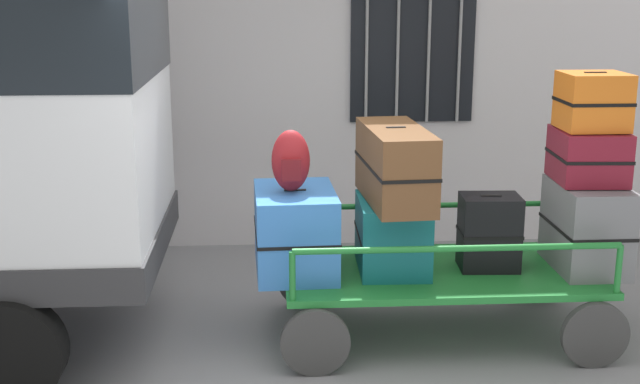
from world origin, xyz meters
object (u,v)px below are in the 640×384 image
Objects in this scene: luggage_cart at (439,281)px; suitcase_midright_middle at (588,156)px; suitcase_midleft_bottom at (392,235)px; suitcase_center_bottom at (489,232)px; suitcase_midleft_middle at (395,165)px; suitcase_midright_bottom at (586,226)px; suitcase_left_bottom at (295,231)px; suitcase_midright_top at (593,101)px; backpack at (291,161)px.

luggage_cart is 4.11× the size of suitcase_midright_middle.
suitcase_midleft_bottom reaches higher than luggage_cart.
suitcase_midright_middle is (0.71, 0.04, 0.56)m from suitcase_center_bottom.
suitcase_midleft_bottom is 0.67× the size of suitcase_midleft_middle.
suitcase_midright_bottom is 0.52m from suitcase_midright_middle.
suitcase_left_bottom is 1.83× the size of suitcase_midright_top.
suitcase_midright_bottom is (1.07, -0.04, 0.42)m from luggage_cart.
suitcase_center_bottom is 0.71m from suitcase_midright_bottom.
luggage_cart is 0.52m from suitcase_center_bottom.
suitcase_midleft_middle reaches higher than suitcase_center_bottom.
suitcase_midleft_middle is at bearing -0.49° from backpack.
suitcase_midright_middle is at bearing 2.36° from suitcase_midleft_middle.
suitcase_midleft_bottom is 1.27× the size of suitcase_center_bottom.
suitcase_midright_middle is 0.40m from suitcase_midright_top.
suitcase_midright_bottom is (1.42, -0.02, -0.48)m from suitcase_midleft_middle.
suitcase_midright_bottom is at bearing -2.06° from luggage_cart.
suitcase_midright_middle is (2.14, 0.01, 0.53)m from suitcase_left_bottom.
suitcase_midright_top is 2.20m from backpack.
luggage_cart is 5.25× the size of suitcase_midright_top.
suitcase_left_bottom is 2.14m from suitcase_midright_bottom.
suitcase_midleft_middle is (0.00, -0.05, 0.54)m from suitcase_midleft_bottom.
suitcase_midleft_bottom is at bearing 177.15° from suitcase_midright_bottom.
suitcase_midright_top is (1.07, 0.03, 1.33)m from luggage_cart.
suitcase_midright_top reaches higher than suitcase_midleft_middle.
suitcase_center_bottom is at bearing 0.58° from backpack.
suitcase_midleft_bottom is (-0.36, 0.03, 0.36)m from luggage_cart.
backpack reaches higher than suitcase_midright_bottom.
suitcase_midleft_bottom is 0.97× the size of suitcase_midright_bottom.
suitcase_left_bottom is 0.87m from suitcase_midleft_middle.
luggage_cart is 4.29× the size of suitcase_center_bottom.
suitcase_midright_bottom reaches higher than suitcase_midleft_bottom.
backpack reaches higher than suitcase_center_bottom.
suitcase_midright_middle reaches higher than suitcase_center_bottom.
suitcase_midright_middle is at bearing 2.01° from luggage_cart.
backpack is at bearing -176.34° from suitcase_midleft_bottom.
backpack is at bearing -179.22° from luggage_cart.
backpack is (-2.17, -0.05, -0.00)m from suitcase_midright_middle.
suitcase_midright_top is (-0.00, -0.01, 0.40)m from suitcase_midright_middle.
suitcase_midright_top is at bearing 2.61° from suitcase_center_bottom.
suitcase_center_bottom is (1.42, -0.03, -0.03)m from suitcase_left_bottom.
backpack is (-2.17, -0.05, -0.40)m from suitcase_midright_top.
suitcase_left_bottom is at bearing -179.72° from suitcase_midright_middle.
suitcase_midleft_bottom is 1.54m from suitcase_midright_middle.
suitcase_center_bottom is at bearing -177.39° from suitcase_midright_top.
suitcase_midright_middle is at bearing 3.03° from suitcase_center_bottom.
suitcase_midleft_middle is 0.74m from backpack.
backpack reaches higher than suitcase_midright_middle.
backpack is at bearing -178.61° from suitcase_midright_middle.
suitcase_midright_middle is at bearing 1.39° from backpack.
suitcase_midleft_middle is 1.90× the size of suitcase_center_bottom.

